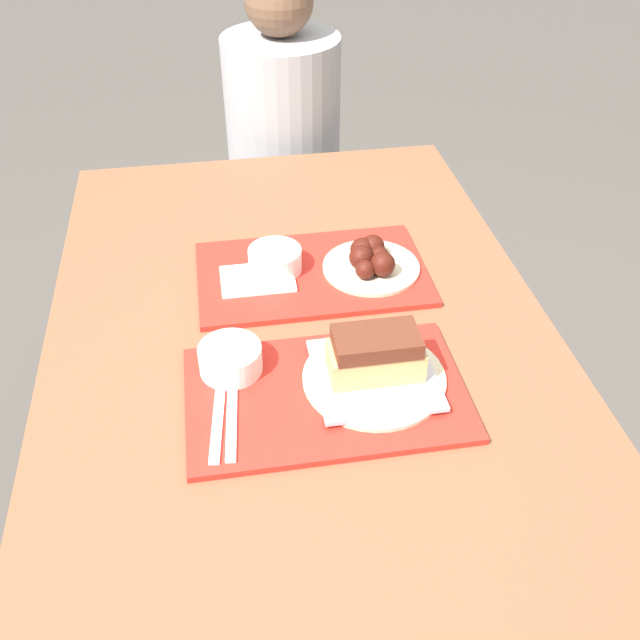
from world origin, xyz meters
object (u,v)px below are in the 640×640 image
(tray_far, at_px, (312,274))
(person_seated_across, at_px, (283,120))
(wings_plate_far, at_px, (371,260))
(bowl_coleslaw_far, at_px, (275,259))
(tray_near, at_px, (326,394))
(bowl_coleslaw_near, at_px, (230,357))
(brisket_sandwich_plate, at_px, (375,364))

(tray_far, relative_size, person_seated_across, 0.64)
(wings_plate_far, distance_m, person_seated_across, 0.79)
(person_seated_across, bearing_deg, bowl_coleslaw_far, -98.18)
(tray_far, xyz_separation_m, person_seated_across, (0.04, 0.77, -0.00))
(tray_near, height_order, tray_far, same)
(bowl_coleslaw_near, height_order, bowl_coleslaw_far, same)
(tray_far, xyz_separation_m, bowl_coleslaw_near, (-0.18, -0.26, 0.03))
(tray_far, relative_size, bowl_coleslaw_near, 4.30)
(tray_near, bearing_deg, bowl_coleslaw_near, 152.18)
(brisket_sandwich_plate, bearing_deg, bowl_coleslaw_near, 164.59)
(bowl_coleslaw_far, bearing_deg, bowl_coleslaw_near, -110.91)
(tray_far, height_order, bowl_coleslaw_far, bowl_coleslaw_far)
(brisket_sandwich_plate, xyz_separation_m, person_seated_across, (-0.02, 1.10, -0.04))
(tray_far, relative_size, brisket_sandwich_plate, 1.91)
(tray_near, distance_m, wings_plate_far, 0.36)
(tray_near, relative_size, wings_plate_far, 2.34)
(tray_far, bearing_deg, bowl_coleslaw_far, 166.00)
(bowl_coleslaw_far, bearing_deg, person_seated_across, 81.82)
(tray_near, distance_m, person_seated_across, 1.12)
(bowl_coleslaw_far, distance_m, wings_plate_far, 0.19)
(tray_far, distance_m, bowl_coleslaw_far, 0.08)
(wings_plate_far, bearing_deg, person_seated_across, 95.92)
(person_seated_across, bearing_deg, wings_plate_far, -84.08)
(tray_far, distance_m, bowl_coleslaw_near, 0.32)
(tray_far, bearing_deg, wings_plate_far, -5.63)
(tray_near, bearing_deg, brisket_sandwich_plate, 9.77)
(bowl_coleslaw_near, distance_m, person_seated_across, 1.06)
(brisket_sandwich_plate, bearing_deg, tray_near, -170.23)
(brisket_sandwich_plate, bearing_deg, tray_far, 99.28)
(tray_near, xyz_separation_m, bowl_coleslaw_far, (-0.04, 0.36, 0.03))
(bowl_coleslaw_near, bearing_deg, wings_plate_far, 40.37)
(brisket_sandwich_plate, height_order, bowl_coleslaw_far, brisket_sandwich_plate)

